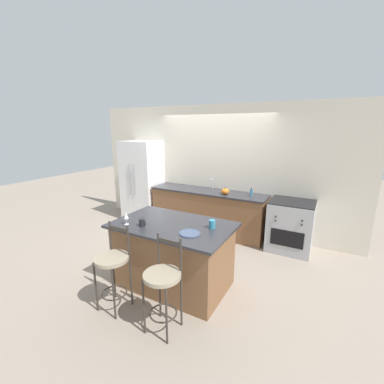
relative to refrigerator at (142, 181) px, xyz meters
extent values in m
plane|color=gray|center=(1.74, -0.33, -0.96)|extent=(18.00, 18.00, 0.00)
cube|color=beige|center=(1.74, 0.36, 0.39)|extent=(6.00, 0.07, 2.70)
cube|color=brown|center=(1.74, 0.04, -0.51)|extent=(2.48, 0.63, 0.89)
cube|color=#2D2D33|center=(1.74, 0.04, -0.05)|extent=(2.51, 0.67, 0.03)
cube|color=black|center=(1.74, 0.04, -0.04)|extent=(0.56, 0.35, 0.01)
cylinder|color=#ADAFB5|center=(1.74, 0.26, 0.08)|extent=(0.02, 0.02, 0.22)
cylinder|color=#ADAFB5|center=(1.74, 0.20, 0.18)|extent=(0.02, 0.12, 0.02)
cube|color=brown|center=(2.15, -1.98, -0.51)|extent=(1.53, 0.92, 0.90)
cube|color=#2D2D33|center=(2.15, -1.98, -0.04)|extent=(1.65, 1.04, 0.03)
cube|color=white|center=(0.00, 0.00, 0.00)|extent=(0.88, 0.68, 1.92)
cylinder|color=#939399|center=(-0.07, -0.35, 0.10)|extent=(0.02, 0.02, 0.73)
cylinder|color=#939399|center=(0.07, -0.35, 0.10)|extent=(0.02, 0.02, 0.73)
cube|color=#ADAFB5|center=(3.46, -0.01, -0.50)|extent=(0.77, 0.69, 0.92)
cube|color=black|center=(3.46, -0.36, -0.61)|extent=(0.55, 0.01, 0.30)
cube|color=black|center=(3.46, -0.01, -0.03)|extent=(0.77, 0.69, 0.02)
cylinder|color=black|center=(3.24, -0.36, -0.24)|extent=(0.03, 0.02, 0.03)
cylinder|color=black|center=(3.67, -0.36, -0.24)|extent=(0.03, 0.02, 0.03)
cylinder|color=black|center=(3.24, -0.36, -0.31)|extent=(0.03, 0.02, 0.03)
cylinder|color=black|center=(3.67, -0.36, -0.31)|extent=(0.03, 0.02, 0.03)
cylinder|color=#332D28|center=(1.63, -2.92, -0.63)|extent=(0.02, 0.02, 0.67)
cylinder|color=#332D28|center=(1.92, -2.92, -0.63)|extent=(0.02, 0.02, 0.67)
cylinder|color=#332D28|center=(1.63, -2.62, -0.63)|extent=(0.02, 0.02, 0.67)
cylinder|color=#332D28|center=(1.92, -2.62, -0.63)|extent=(0.02, 0.02, 0.67)
torus|color=#332D28|center=(1.78, -2.77, -0.75)|extent=(0.32, 0.32, 0.02)
cylinder|color=gray|center=(1.78, -2.77, -0.27)|extent=(0.41, 0.41, 0.04)
cylinder|color=#332D28|center=(1.63, -2.62, -0.06)|extent=(0.02, 0.02, 0.38)
cylinder|color=#332D28|center=(1.92, -2.62, -0.06)|extent=(0.02, 0.02, 0.38)
cube|color=#332D28|center=(1.78, -2.62, 0.07)|extent=(0.30, 0.02, 0.04)
cylinder|color=#332D28|center=(2.38, -2.92, -0.63)|extent=(0.02, 0.02, 0.67)
cylinder|color=#332D28|center=(2.67, -2.92, -0.63)|extent=(0.02, 0.02, 0.67)
cylinder|color=#332D28|center=(2.38, -2.63, -0.63)|extent=(0.02, 0.02, 0.67)
cylinder|color=#332D28|center=(2.67, -2.63, -0.63)|extent=(0.02, 0.02, 0.67)
torus|color=#332D28|center=(2.52, -2.77, -0.75)|extent=(0.32, 0.32, 0.02)
cylinder|color=gray|center=(2.52, -2.77, -0.27)|extent=(0.41, 0.41, 0.04)
cylinder|color=#332D28|center=(2.38, -2.63, -0.06)|extent=(0.02, 0.02, 0.38)
cylinder|color=#332D28|center=(2.67, -2.63, -0.06)|extent=(0.02, 0.02, 0.38)
cube|color=#332D28|center=(2.52, -2.63, 0.07)|extent=(0.30, 0.02, 0.04)
cylinder|color=#425170|center=(2.52, -2.16, -0.02)|extent=(0.28, 0.28, 0.01)
torus|color=#425170|center=(2.52, -2.16, -0.01)|extent=(0.27, 0.27, 0.01)
cylinder|color=white|center=(1.60, -2.30, -0.02)|extent=(0.06, 0.06, 0.00)
cylinder|color=white|center=(1.60, -2.30, 0.02)|extent=(0.01, 0.01, 0.08)
cone|color=white|center=(1.60, -2.30, 0.11)|extent=(0.07, 0.07, 0.09)
cylinder|color=#232326|center=(1.83, -2.24, 0.03)|extent=(0.08, 0.08, 0.10)
torus|color=#232326|center=(1.87, -2.24, 0.03)|extent=(0.07, 0.01, 0.07)
cylinder|color=teal|center=(2.69, -1.85, 0.03)|extent=(0.09, 0.09, 0.11)
ellipsoid|color=orange|center=(2.18, -0.09, 0.03)|extent=(0.16, 0.16, 0.12)
cylinder|color=brown|center=(2.18, -0.09, 0.10)|extent=(0.02, 0.02, 0.02)
cylinder|color=teal|center=(2.68, 0.04, 0.03)|extent=(0.05, 0.05, 0.13)
cylinder|color=black|center=(2.68, 0.04, 0.11)|extent=(0.02, 0.02, 0.03)
camera|label=1|loc=(3.99, -4.77, 1.29)|focal=24.00mm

